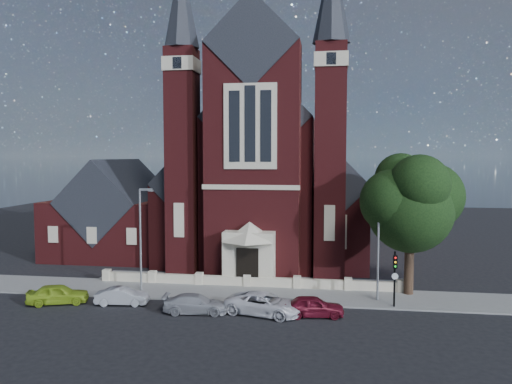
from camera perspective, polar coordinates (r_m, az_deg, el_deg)
ground at (r=49.13m, az=0.66°, el=-8.30°), size 120.00×120.00×0.00m
pavement_strip at (r=39.06m, az=-1.47°, el=-11.57°), size 60.00×5.00×0.12m
forecourt_paving at (r=42.87m, az=-0.54°, el=-10.14°), size 26.00×3.00×0.14m
forecourt_wall at (r=40.96m, az=-0.98°, el=-10.82°), size 24.00×0.40×0.90m
church at (r=55.91m, az=1.76°, el=1.68°), size 20.01×34.90×29.20m
parish_hall at (r=55.70m, az=-15.46°, el=-2.79°), size 12.00×12.20×10.24m
street_tree at (r=38.91m, az=17.44°, el=-1.38°), size 6.40×6.60×10.70m
street_lamp_left at (r=39.72m, az=-12.96°, el=-4.62°), size 1.16×0.22×8.09m
street_lamp_right at (r=37.21m, az=13.95°, el=-5.22°), size 1.16×0.22×8.09m
traffic_signal at (r=36.15m, az=15.58°, el=-8.78°), size 0.28×0.42×4.00m
car_lime_van at (r=39.04m, az=-21.69°, el=-10.78°), size 4.53×3.00×1.43m
car_silver_a at (r=37.43m, az=-15.06°, el=-11.44°), size 3.86×1.78×1.23m
car_silver_b at (r=34.62m, az=-6.90°, el=-12.57°), size 4.52×2.21×1.27m
car_white_suv at (r=34.06m, az=0.94°, el=-12.66°), size 5.64×3.62×1.45m
car_dark_red at (r=33.87m, az=6.55°, el=-12.84°), size 4.22×2.12×1.38m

